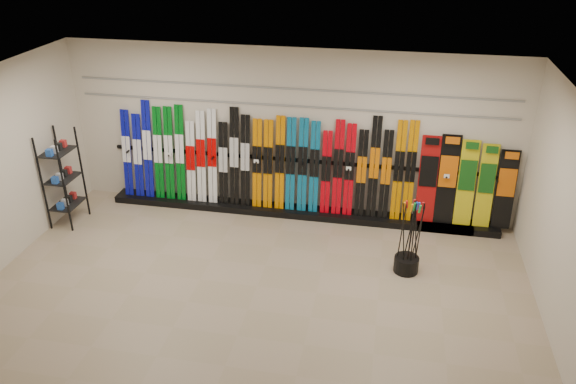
# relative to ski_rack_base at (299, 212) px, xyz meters

# --- Properties ---
(floor) EXTENTS (8.00, 8.00, 0.00)m
(floor) POSITION_rel_ski_rack_base_xyz_m (-0.22, -2.28, -0.06)
(floor) COLOR #9D896C
(floor) RESTS_ON ground
(back_wall) EXTENTS (8.00, 0.00, 8.00)m
(back_wall) POSITION_rel_ski_rack_base_xyz_m (-0.22, 0.22, 1.44)
(back_wall) COLOR beige
(back_wall) RESTS_ON floor
(right_wall) EXTENTS (0.00, 5.00, 5.00)m
(right_wall) POSITION_rel_ski_rack_base_xyz_m (3.78, -2.28, 1.44)
(right_wall) COLOR beige
(right_wall) RESTS_ON floor
(ceiling) EXTENTS (8.00, 8.00, 0.00)m
(ceiling) POSITION_rel_ski_rack_base_xyz_m (-0.22, -2.28, 2.94)
(ceiling) COLOR silver
(ceiling) RESTS_ON back_wall
(ski_rack_base) EXTENTS (8.00, 0.40, 0.12)m
(ski_rack_base) POSITION_rel_ski_rack_base_xyz_m (0.00, 0.00, 0.00)
(ski_rack_base) COLOR black
(ski_rack_base) RESTS_ON floor
(skis) EXTENTS (5.37, 0.26, 1.83)m
(skis) POSITION_rel_ski_rack_base_xyz_m (-0.68, 0.06, 0.90)
(skis) COLOR #0A0E95
(skis) RESTS_ON ski_rack_base
(snowboards) EXTENTS (1.60, 0.24, 1.56)m
(snowboards) POSITION_rel_ski_rack_base_xyz_m (2.83, 0.07, 0.80)
(snowboards) COLOR #990C0C
(snowboards) RESTS_ON ski_rack_base
(accessory_rack) EXTENTS (0.40, 0.60, 1.70)m
(accessory_rack) POSITION_rel_ski_rack_base_xyz_m (-3.97, -1.01, 0.79)
(accessory_rack) COLOR black
(accessory_rack) RESTS_ON floor
(pole_bin) EXTENTS (0.38, 0.38, 0.25)m
(pole_bin) POSITION_rel_ski_rack_base_xyz_m (1.94, -1.46, 0.07)
(pole_bin) COLOR black
(pole_bin) RESTS_ON floor
(ski_poles) EXTENTS (0.34, 0.23, 1.18)m
(ski_poles) POSITION_rel_ski_rack_base_xyz_m (1.96, -1.46, 0.55)
(ski_poles) COLOR black
(ski_poles) RESTS_ON pole_bin
(slatwall_rail_0) EXTENTS (7.60, 0.02, 0.03)m
(slatwall_rail_0) POSITION_rel_ski_rack_base_xyz_m (-0.22, 0.20, 1.94)
(slatwall_rail_0) COLOR gray
(slatwall_rail_0) RESTS_ON back_wall
(slatwall_rail_1) EXTENTS (7.60, 0.02, 0.03)m
(slatwall_rail_1) POSITION_rel_ski_rack_base_xyz_m (-0.22, 0.20, 2.24)
(slatwall_rail_1) COLOR gray
(slatwall_rail_1) RESTS_ON back_wall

